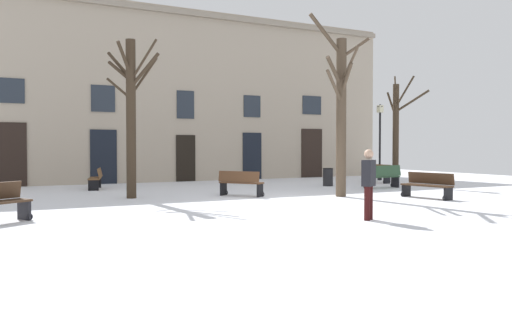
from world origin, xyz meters
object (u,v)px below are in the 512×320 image
Objects in this scene: litter_bin at (328,177)px; tree_center at (341,110)px; tree_right_of_center at (397,130)px; bench_near_center_tree at (428,185)px; person_strolling at (369,181)px; bench_far_corner at (96,178)px; streetlamp at (380,134)px; bench_facing_shops at (241,183)px; bench_back_to_back_left at (383,177)px; tree_left_of_center at (131,111)px; bench_near_lamp at (377,173)px.

tree_center is at bearing -119.41° from litter_bin.
tree_right_of_center is 2.77× the size of bench_near_center_tree.
bench_near_center_tree is 5.70m from person_strolling.
litter_bin is at bearing 60.59° from tree_center.
bench_far_corner is 0.99× the size of person_strolling.
streetlamp is at bearing 62.07° from tree_right_of_center.
person_strolling is (0.34, -6.28, 0.44)m from bench_facing_shops.
bench_back_to_back_left reaches higher than litter_bin.
bench_far_corner is at bearing 163.47° from litter_bin.
tree_right_of_center is 3.02× the size of person_strolling.
streetlamp is 5.26m from litter_bin.
tree_left_of_center is 8.46m from person_strolling.
tree_left_of_center reaches higher than bench_far_corner.
tree_right_of_center is at bearing -151.73° from bench_back_to_back_left.
tree_left_of_center is at bearing 157.67° from tree_center.
tree_center is 3.63× the size of bench_back_to_back_left.
bench_back_to_back_left is 1.02× the size of person_strolling.
bench_back_to_back_left is 6.59m from bench_facing_shops.
person_strolling reaches higher than bench_back_to_back_left.
tree_left_of_center is at bearing 19.63° from bench_far_corner.
tree_center is 7.85× the size of litter_bin.
tree_left_of_center reaches higher than bench_facing_shops.
tree_center reaches higher than bench_far_corner.
bench_far_corner is (-6.90, 6.71, -2.48)m from tree_center.
bench_near_lamp is (8.46, 3.09, -0.00)m from bench_facing_shops.
litter_bin is 0.47× the size of person_strolling.
tree_center reaches higher than bench_back_to_back_left.
bench_back_to_back_left is at bearing 78.94° from bench_far_corner.
tree_left_of_center reaches higher than bench_near_lamp.
bench_near_lamp is 12.40m from person_strolling.
bench_facing_shops is (-9.68, -4.34, -1.89)m from streetlamp.
streetlamp is 2.17× the size of bench_near_center_tree.
tree_left_of_center is 4.32m from bench_facing_shops.
bench_facing_shops is at bearing 60.75° from person_strolling.
bench_back_to_back_left is at bearing 29.92° from tree_center.
bench_near_lamp is 0.99× the size of person_strolling.
bench_facing_shops is at bearing -71.18° from bench_near_lamp.
tree_right_of_center is 11.61m from tree_left_of_center.
bench_near_lamp is (3.26, 0.69, 0.06)m from litter_bin.
tree_right_of_center is 0.81× the size of tree_center.
streetlamp is at bearing 41.47° from tree_center.
bench_back_to_back_left is at bearing -3.12° from tree_left_of_center.
tree_right_of_center is 12.79m from bench_far_corner.
tree_left_of_center is 4.76m from bench_far_corner.
streetlamp reaches higher than bench_near_lamp.
tree_center is 5.73m from person_strolling.
bench_far_corner is (-9.15, 2.72, 0.04)m from litter_bin.
bench_facing_shops reaches higher than bench_near_center_tree.
litter_bin is at bearing 8.97° from tree_left_of_center.
tree_left_of_center is 3.48× the size of bench_facing_shops.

